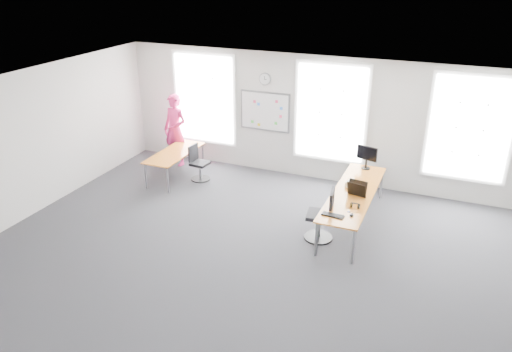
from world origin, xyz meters
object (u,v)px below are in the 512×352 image
at_px(desk_left, 175,154).
at_px(keyboard, 333,215).
at_px(chair_left, 198,165).
at_px(chair_right, 323,218).
at_px(desk_right, 353,194).
at_px(headphones, 355,206).
at_px(person, 175,130).
at_px(monitor, 367,155).

xyz_separation_m(desk_left, keyboard, (4.42, -1.83, 0.13)).
bearing_deg(chair_left, desk_left, 106.15).
relative_size(chair_right, keyboard, 2.55).
xyz_separation_m(chair_right, keyboard, (0.27, -0.35, 0.28)).
height_order(desk_right, desk_left, desk_right).
bearing_deg(chair_right, keyboard, 29.44).
distance_m(desk_left, headphones, 4.91).
relative_size(desk_left, headphones, 10.17).
bearing_deg(chair_right, person, -124.62).
relative_size(chair_right, monitor, 1.97).
distance_m(chair_left, person, 1.33).
relative_size(keyboard, headphones, 2.29).
bearing_deg(chair_left, headphones, -104.81).
distance_m(desk_right, chair_left, 4.06).
distance_m(desk_right, desk_left, 4.60).
bearing_deg(desk_right, monitor, 90.83).
bearing_deg(headphones, person, 159.11).
height_order(desk_right, chair_left, chair_left).
distance_m(desk_right, chair_right, 0.92).
bearing_deg(person, monitor, 7.68).
height_order(chair_right, person, person).
relative_size(desk_right, monitor, 5.64).
height_order(chair_right, keyboard, chair_right).
height_order(desk_right, person, person).
bearing_deg(chair_right, desk_right, 144.89).
xyz_separation_m(desk_left, headphones, (4.71, -1.37, 0.17)).
xyz_separation_m(desk_right, desk_left, (-4.54, 0.68, -0.07)).
distance_m(chair_right, person, 5.13).
distance_m(desk_left, monitor, 4.59).
bearing_deg(desk_left, chair_right, -19.62).
bearing_deg(headphones, monitor, 97.18).
xyz_separation_m(chair_left, headphones, (4.14, -1.48, 0.39)).
distance_m(keyboard, monitor, 2.44).
distance_m(chair_left, headphones, 4.41).
xyz_separation_m(keyboard, monitor, (0.11, 2.42, 0.31)).
distance_m(chair_right, headphones, 0.66).
height_order(desk_left, person, person).
bearing_deg(desk_left, desk_right, -8.57).
distance_m(desk_left, keyboard, 4.78).
distance_m(desk_right, headphones, 0.71).
bearing_deg(monitor, person, -166.57).
distance_m(person, headphones, 5.58).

